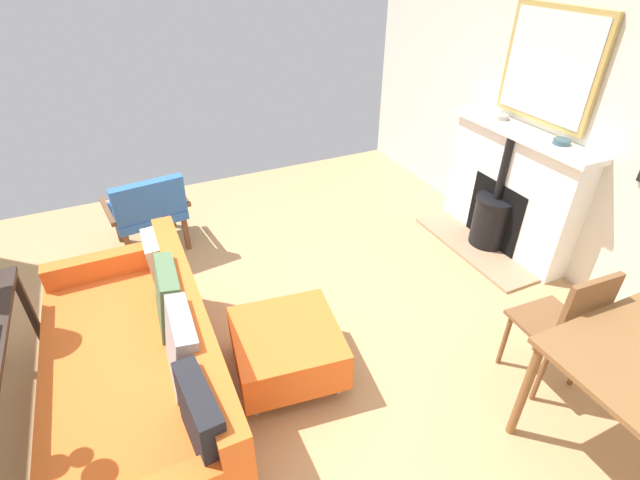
% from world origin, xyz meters
% --- Properties ---
extents(ground_plane, '(5.47, 5.36, 0.01)m').
position_xyz_m(ground_plane, '(0.00, 0.00, -0.00)').
color(ground_plane, tan).
extents(wall_left, '(0.12, 5.36, 2.69)m').
position_xyz_m(wall_left, '(-2.73, 0.00, 1.35)').
color(wall_left, silver).
rests_on(wall_left, ground).
extents(fireplace, '(0.62, 1.44, 1.12)m').
position_xyz_m(fireplace, '(-2.52, -0.22, 0.50)').
color(fireplace, '#9E7A5B').
rests_on(fireplace, ground).
extents(mirror_over_mantel, '(0.04, 0.90, 0.87)m').
position_xyz_m(mirror_over_mantel, '(-2.65, -0.22, 1.61)').
color(mirror_over_mantel, tan).
extents(mantel_bowl_near, '(0.12, 0.12, 0.04)m').
position_xyz_m(mantel_bowl_near, '(-2.55, -0.50, 1.14)').
color(mantel_bowl_near, '#9E9384').
rests_on(mantel_bowl_near, fireplace).
extents(mantel_bowl_far, '(0.13, 0.13, 0.04)m').
position_xyz_m(mantel_bowl_far, '(-2.55, 0.14, 1.14)').
color(mantel_bowl_far, '#334C56').
rests_on(mantel_bowl_far, fireplace).
extents(sofa, '(0.93, 1.96, 0.83)m').
position_xyz_m(sofa, '(0.73, 0.33, 0.34)').
color(sofa, '#B2B2B7').
rests_on(sofa, ground).
extents(ottoman, '(0.75, 0.75, 0.38)m').
position_xyz_m(ottoman, '(-0.13, 0.42, 0.23)').
color(ottoman, '#B2B2B7').
rests_on(ottoman, ground).
extents(armchair_accent, '(0.74, 0.66, 0.77)m').
position_xyz_m(armchair_accent, '(0.45, -1.46, 0.44)').
color(armchair_accent, brown).
rests_on(armchair_accent, ground).
extents(dining_chair_near_fireplace, '(0.42, 0.42, 0.92)m').
position_xyz_m(dining_chair_near_fireplace, '(-1.62, 1.21, 0.54)').
color(dining_chair_near_fireplace, brown).
rests_on(dining_chair_near_fireplace, ground).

